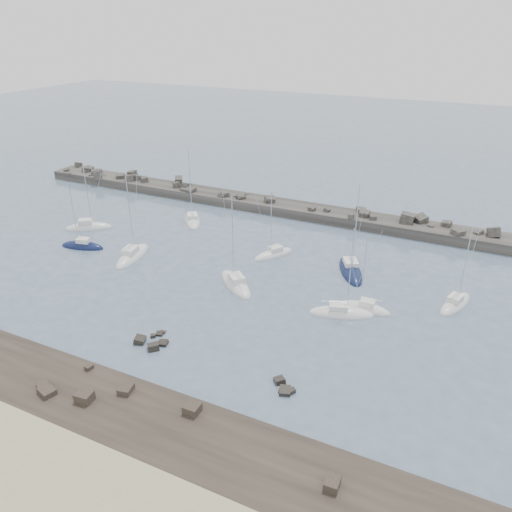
{
  "coord_description": "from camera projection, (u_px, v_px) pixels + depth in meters",
  "views": [
    {
      "loc": [
        28.82,
        -48.78,
        35.32
      ],
      "look_at": [
        -0.32,
        12.0,
        2.79
      ],
      "focal_mm": 35.0,
      "sensor_mm": 36.0,
      "label": 1
    }
  ],
  "objects": [
    {
      "name": "sailboat_2",
      "position": [
        83.0,
        247.0,
        84.23
      ],
      "size": [
        7.94,
        4.02,
        12.26
      ],
      "color": "#0E193D",
      "rests_on": "ground"
    },
    {
      "name": "sailboat_1",
      "position": [
        193.0,
        220.0,
        95.04
      ],
      "size": [
        7.71,
        9.15,
        14.47
      ],
      "color": "silver",
      "rests_on": "ground"
    },
    {
      "name": "breakwater",
      "position": [
        278.0,
        209.0,
        100.0
      ],
      "size": [
        115.0,
        7.41,
        5.08
      ],
      "color": "#322F2C",
      "rests_on": "ground"
    },
    {
      "name": "sailboat_5",
      "position": [
        274.0,
        255.0,
        81.42
      ],
      "size": [
        5.8,
        7.56,
        11.83
      ],
      "color": "silver",
      "rests_on": "ground"
    },
    {
      "name": "sailboat_9",
      "position": [
        455.0,
        304.0,
        67.38
      ],
      "size": [
        4.66,
        7.98,
        12.21
      ],
      "color": "silver",
      "rests_on": "ground"
    },
    {
      "name": "rock_cluster_far",
      "position": [
        283.0,
        387.0,
        52.44
      ],
      "size": [
        3.07,
        2.88,
        1.33
      ],
      "color": "black",
      "rests_on": "ground"
    },
    {
      "name": "sailboat_3",
      "position": [
        132.0,
        256.0,
        80.77
      ],
      "size": [
        4.51,
        9.8,
        15.02
      ],
      "color": "silver",
      "rests_on": "ground"
    },
    {
      "name": "sailboat_6",
      "position": [
        341.0,
        314.0,
        65.32
      ],
      "size": [
        8.81,
        5.25,
        13.28
      ],
      "color": "silver",
      "rests_on": "ground"
    },
    {
      "name": "sailboat_8",
      "position": [
        364.0,
        309.0,
        66.36
      ],
      "size": [
        7.08,
        2.33,
        11.3
      ],
      "color": "silver",
      "rests_on": "ground"
    },
    {
      "name": "sailboat_7",
      "position": [
        350.0,
        271.0,
        76.24
      ],
      "size": [
        7.13,
        10.0,
        15.28
      ],
      "color": "#0E193D",
      "rests_on": "ground"
    },
    {
      "name": "ground",
      "position": [
        219.0,
        311.0,
        66.18
      ],
      "size": [
        400.0,
        400.0,
        0.0
      ],
      "primitive_type": "plane",
      "color": "#4A5F74",
      "rests_on": "ground"
    },
    {
      "name": "rock_cluster_near",
      "position": [
        151.0,
        343.0,
        59.59
      ],
      "size": [
        4.31,
        4.68,
        1.48
      ],
      "color": "black",
      "rests_on": "ground"
    },
    {
      "name": "sand_strip",
      "position": [
        24.0,
        501.0,
        40.2
      ],
      "size": [
        140.0,
        14.0,
        1.0
      ],
      "primitive_type": "cube",
      "color": "tan",
      "rests_on": "ground"
    },
    {
      "name": "rock_shelf",
      "position": [
        105.0,
        419.0,
        48.38
      ],
      "size": [
        140.0,
        12.0,
        1.93
      ],
      "color": "black",
      "rests_on": "ground"
    },
    {
      "name": "sailboat_4",
      "position": [
        236.0,
        284.0,
        72.34
      ],
      "size": [
        8.76,
        8.05,
        14.51
      ],
      "color": "silver",
      "rests_on": "ground"
    },
    {
      "name": "sailboat_0",
      "position": [
        89.0,
        228.0,
        91.62
      ],
      "size": [
        8.34,
        6.85,
        13.41
      ],
      "color": "silver",
      "rests_on": "ground"
    }
  ]
}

